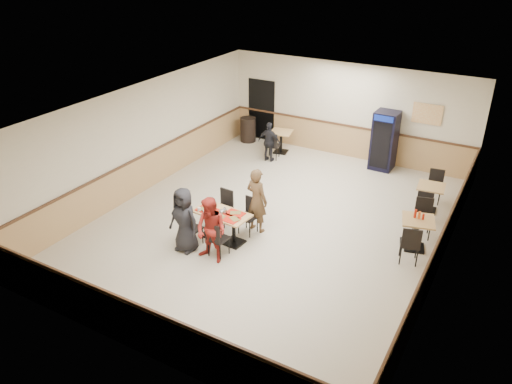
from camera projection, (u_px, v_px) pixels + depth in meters
The scene contains 20 objects.
ground at pixel (273, 223), 12.45m from camera, with size 10.00×10.00×0.00m, color beige.
room_shell at pixel (376, 179), 13.38m from camera, with size 10.00×10.00×10.00m.
main_table at pixel (222, 222), 11.56m from camera, with size 1.38×0.76×0.71m.
main_chairs at pixel (221, 222), 11.59m from camera, with size 1.29×1.64×0.90m.
diner_woman_left at pixel (184, 220), 11.04m from camera, with size 0.75×0.49×1.54m, color black.
diner_woman_right at pixel (211, 230), 10.67m from camera, with size 0.74×0.57×1.51m, color maroon.
diner_man_opposite at pixel (257, 200), 11.79m from camera, with size 0.59×0.39×1.61m, color brown.
lone_diner at pixel (269, 142), 15.63m from camera, with size 0.75×0.31×1.28m, color black.
tabletop_clutter at pixel (219, 213), 11.41m from camera, with size 1.18×0.60×0.12m.
side_table_near at pixel (417, 229), 11.21m from camera, with size 0.86×0.86×0.75m.
side_table_near_chair_south at pixel (410, 243), 10.75m from camera, with size 0.44×0.44×0.95m, color black, non-canonical shape.
side_table_near_chair_north at pixel (423, 218), 11.68m from camera, with size 0.44×0.44×0.95m, color black, non-canonical shape.
side_table_far at pixel (430, 194), 12.79m from camera, with size 0.73×0.73×0.71m.
side_table_far_chair_south at pixel (425, 204), 12.36m from camera, with size 0.42×0.42×0.90m, color black, non-canonical shape.
side_table_far_chair_north at pixel (435, 187), 13.24m from camera, with size 0.42×0.42×0.90m, color black, non-canonical shape.
condiment_caddy at pixel (418, 215), 11.10m from camera, with size 0.23×0.06×0.20m.
back_table at pixel (281, 139), 16.33m from camera, with size 0.79×0.79×0.72m.
back_table_chair_lone at pixel (273, 145), 15.89m from camera, with size 0.42×0.42×0.92m, color black, non-canonical shape.
pepsi_cooler at pixel (384, 141), 15.01m from camera, with size 0.70×0.71×1.80m.
trash_bin at pixel (248, 130), 17.28m from camera, with size 0.53×0.53×0.84m, color black.
Camera 1 is at (4.94, -9.55, 6.34)m, focal length 35.00 mm.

